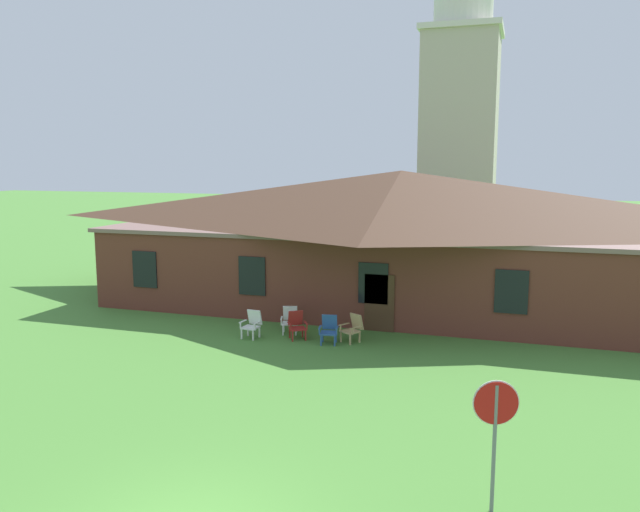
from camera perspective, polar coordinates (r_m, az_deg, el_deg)
name	(u,v)px	position (r m, az deg, el deg)	size (l,w,h in m)	color
brick_building	(400,236)	(27.25, 7.34, 1.85)	(24.84, 10.40, 5.73)	brown
dome_tower	(460,112)	(43.60, 12.69, 12.76)	(5.18, 5.18, 20.47)	#BCB29E
stop_sign	(495,419)	(11.49, 15.76, -14.19)	(0.78, 0.27, 2.41)	slate
lawn_chair_by_porch	(252,323)	(22.04, -6.23, -6.16)	(0.68, 0.72, 0.96)	silver
lawn_chair_near_door	(290,319)	(22.50, -2.77, -5.81)	(0.75, 0.80, 0.96)	silver
lawn_chair_left_end	(297,324)	(21.79, -2.15, -6.28)	(0.84, 0.87, 0.96)	maroon
lawn_chair_middle	(329,329)	(21.24, 0.83, -6.68)	(0.72, 0.76, 0.96)	#2D5693
lawn_chair_right_end	(353,327)	(21.42, 3.02, -6.55)	(0.83, 0.86, 0.96)	tan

